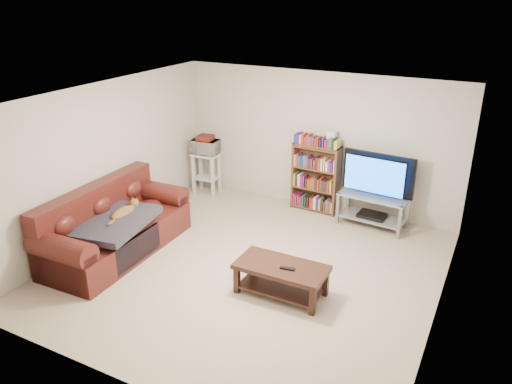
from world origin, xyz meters
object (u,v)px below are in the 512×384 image
Objects in this scene: coffee_table at (281,274)px; bookshelf at (316,177)px; sofa at (113,230)px; tv_stand at (373,205)px.

coffee_table is 0.97× the size of bookshelf.
tv_stand is at bearing 37.48° from sofa.
sofa is 4.12m from tv_stand.
sofa is 3.50m from bookshelf.
bookshelf is at bearing 175.66° from tv_stand.
bookshelf reaches higher than sofa.
sofa reaches higher than coffee_table.
coffee_table is at bearing -74.82° from bookshelf.
tv_stand is at bearing -6.04° from bookshelf.
sofa is 2.70m from coffee_table.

